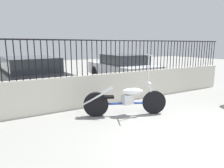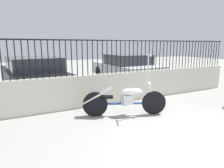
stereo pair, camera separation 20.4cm
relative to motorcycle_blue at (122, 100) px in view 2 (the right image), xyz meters
The scene contains 6 objects.
ground_plane 2.12m from the motorcycle_blue, 76.08° to the right, with size 40.00×40.00×0.00m, color gray.
low_wall 1.19m from the motorcycle_blue, 65.10° to the left, with size 9.25×0.18×0.90m.
fence_railing 1.63m from the motorcycle_blue, 65.10° to the left, with size 9.25×0.04×0.97m.
motorcycle_blue is the anchor object (origin of this frame).
car_black 3.94m from the motorcycle_blue, 115.12° to the left, with size 2.20×4.65×1.31m.
car_silver 4.79m from the motorcycle_blue, 57.77° to the left, with size 1.85×3.99×1.28m.
Camera 2 is at (-2.88, -2.11, 1.75)m, focal length 32.00 mm.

